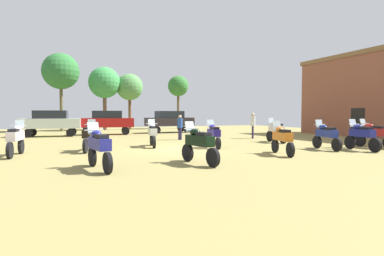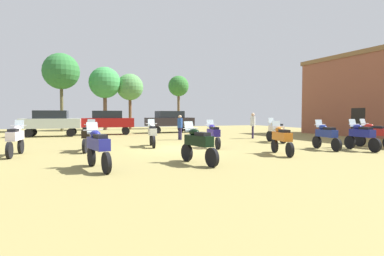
# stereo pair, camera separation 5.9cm
# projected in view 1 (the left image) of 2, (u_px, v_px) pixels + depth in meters

# --- Properties ---
(ground_plane) EXTENTS (44.00, 52.00, 0.02)m
(ground_plane) POSITION_uv_depth(u_px,v_px,m) (179.00, 149.00, 15.73)
(ground_plane) COLOR olive
(motorcycle_1) EXTENTS (0.65, 2.29, 1.49)m
(motorcycle_1) POSITION_uv_depth(u_px,v_px,m) (16.00, 138.00, 12.92)
(motorcycle_1) COLOR black
(motorcycle_1) RESTS_ON ground
(motorcycle_2) EXTENTS (0.65, 2.07, 1.46)m
(motorcycle_2) POSITION_uv_depth(u_px,v_px,m) (326.00, 135.00, 15.22)
(motorcycle_2) COLOR black
(motorcycle_2) RESTS_ON ground
(motorcycle_3) EXTENTS (0.81, 2.16, 1.44)m
(motorcycle_3) POSITION_uv_depth(u_px,v_px,m) (282.00, 138.00, 13.40)
(motorcycle_3) COLOR black
(motorcycle_3) RESTS_ON ground
(motorcycle_4) EXTENTS (0.70, 2.18, 1.48)m
(motorcycle_4) POSITION_uv_depth(u_px,v_px,m) (199.00, 143.00, 10.89)
(motorcycle_4) COLOR black
(motorcycle_4) RESTS_ON ground
(motorcycle_5) EXTENTS (0.71, 2.24, 1.48)m
(motorcycle_5) POSITION_uv_depth(u_px,v_px,m) (99.00, 147.00, 9.77)
(motorcycle_5) COLOR black
(motorcycle_5) RESTS_ON ground
(motorcycle_6) EXTENTS (0.68, 2.11, 1.46)m
(motorcycle_6) POSITION_uv_depth(u_px,v_px,m) (153.00, 133.00, 16.60)
(motorcycle_6) COLOR black
(motorcycle_6) RESTS_ON ground
(motorcycle_7) EXTENTS (0.62, 2.12, 1.50)m
(motorcycle_7) POSITION_uv_depth(u_px,v_px,m) (276.00, 130.00, 19.09)
(motorcycle_7) COLOR black
(motorcycle_7) RESTS_ON ground
(motorcycle_8) EXTENTS (0.81, 2.11, 1.49)m
(motorcycle_8) POSITION_uv_depth(u_px,v_px,m) (89.00, 136.00, 14.57)
(motorcycle_8) COLOR black
(motorcycle_8) RESTS_ON ground
(motorcycle_11) EXTENTS (0.68, 2.08, 1.44)m
(motorcycle_11) POSITION_uv_depth(u_px,v_px,m) (214.00, 134.00, 16.09)
(motorcycle_11) COLOR black
(motorcycle_11) RESTS_ON ground
(motorcycle_12) EXTENTS (0.63, 2.15, 1.49)m
(motorcycle_12) POSITION_uv_depth(u_px,v_px,m) (362.00, 135.00, 14.89)
(motorcycle_12) COLOR black
(motorcycle_12) RESTS_ON ground
(motorcycle_13) EXTENTS (0.62, 2.27, 1.48)m
(motorcycle_13) POSITION_uv_depth(u_px,v_px,m) (374.00, 134.00, 16.07)
(motorcycle_13) COLOR black
(motorcycle_13) RESTS_ON ground
(car_1) EXTENTS (4.53, 2.47, 2.00)m
(car_1) POSITION_uv_depth(u_px,v_px,m) (107.00, 121.00, 26.21)
(car_1) COLOR black
(car_1) RESTS_ON ground
(car_2) EXTENTS (4.47, 2.27, 2.00)m
(car_2) POSITION_uv_depth(u_px,v_px,m) (51.00, 121.00, 24.00)
(car_2) COLOR black
(car_2) RESTS_ON ground
(car_4) EXTENTS (4.37, 1.99, 2.00)m
(car_4) POSITION_uv_depth(u_px,v_px,m) (169.00, 120.00, 28.94)
(car_4) COLOR black
(car_4) RESTS_ON ground
(person_1) EXTENTS (0.43, 0.43, 1.67)m
(person_1) POSITION_uv_depth(u_px,v_px,m) (180.00, 125.00, 21.00)
(person_1) COLOR #2A244A
(person_1) RESTS_ON ground
(person_2) EXTENTS (0.47, 0.47, 1.81)m
(person_2) POSITION_uv_depth(u_px,v_px,m) (253.00, 123.00, 22.14)
(person_2) COLOR #2E2446
(person_2) RESTS_ON ground
(tree_1) EXTENTS (3.34, 3.34, 6.76)m
(tree_1) POSITION_uv_depth(u_px,v_px,m) (104.00, 83.00, 33.45)
(tree_1) COLOR brown
(tree_1) RESTS_ON ground
(tree_4) EXTENTS (2.93, 2.93, 6.18)m
(tree_4) POSITION_uv_depth(u_px,v_px,m) (130.00, 87.00, 34.64)
(tree_4) COLOR brown
(tree_4) RESTS_ON ground
(tree_5) EXTENTS (2.41, 2.41, 6.22)m
(tree_5) POSITION_uv_depth(u_px,v_px,m) (178.00, 87.00, 36.83)
(tree_5) COLOR brown
(tree_5) RESTS_ON ground
(tree_6) EXTENTS (3.53, 3.53, 7.70)m
(tree_6) POSITION_uv_depth(u_px,v_px,m) (61.00, 72.00, 30.79)
(tree_6) COLOR brown
(tree_6) RESTS_ON ground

